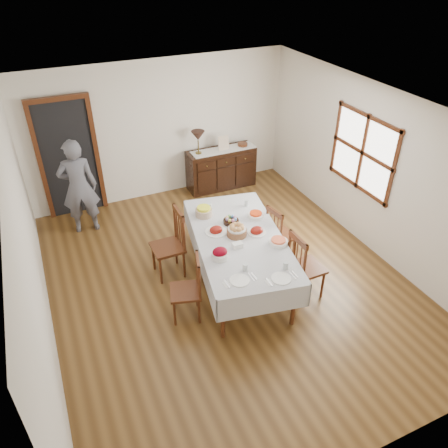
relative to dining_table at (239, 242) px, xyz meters
name	(u,v)px	position (x,y,z in m)	size (l,w,h in m)	color
ground	(227,280)	(-0.14, 0.10, -0.72)	(6.00, 6.00, 0.00)	brown
room_shell	(205,172)	(-0.29, 0.52, 0.93)	(5.02, 6.02, 2.65)	silver
dining_table	(239,242)	(0.00, 0.00, 0.00)	(1.61, 2.54, 0.81)	silver
chair_left_near	(189,288)	(-0.90, -0.36, -0.23)	(0.50, 0.50, 0.96)	#502613
chair_left_far	(171,243)	(-0.82, 0.61, -0.17)	(0.45, 0.45, 1.08)	#502613
chair_right_near	(304,265)	(0.70, -0.63, -0.18)	(0.44, 0.44, 1.05)	#502613
chair_right_far	(279,234)	(0.82, 0.24, -0.23)	(0.45, 0.45, 0.95)	#502613
sideboard	(221,168)	(0.98, 2.81, -0.30)	(1.37, 0.50, 0.82)	black
person	(78,184)	(-1.83, 2.36, 0.18)	(0.56, 0.36, 1.80)	slate
bread_basket	(237,230)	(-0.01, 0.06, 0.17)	(0.28, 0.28, 0.17)	brown
egg_basket	(231,221)	(0.05, 0.37, 0.14)	(0.23, 0.23, 0.11)	black
ham_platter_a	(216,230)	(-0.25, 0.24, 0.12)	(0.32, 0.32, 0.11)	white
ham_platter_b	(257,231)	(0.27, -0.01, 0.13)	(0.27, 0.27, 0.11)	white
beet_bowl	(220,254)	(-0.44, -0.32, 0.16)	(0.22, 0.22, 0.16)	white
carrot_bowl	(256,215)	(0.45, 0.36, 0.13)	(0.24, 0.24, 0.08)	white
pineapple_bowl	(204,212)	(-0.24, 0.73, 0.16)	(0.26, 0.26, 0.15)	tan
casserole_dish	(278,242)	(0.42, -0.37, 0.13)	(0.26, 0.26, 0.08)	white
butter_dish	(237,245)	(-0.13, -0.21, 0.13)	(0.15, 0.11, 0.07)	white
setting_left	(241,276)	(-0.36, -0.79, 0.11)	(0.44, 0.31, 0.10)	white
setting_right	(282,274)	(0.13, -0.97, 0.11)	(0.44, 0.31, 0.10)	white
glass_far_a	(210,207)	(-0.09, 0.85, 0.15)	(0.07, 0.07, 0.11)	silver
glass_far_b	(247,203)	(0.48, 0.72, 0.15)	(0.06, 0.06, 0.11)	silver
runner	(224,150)	(1.02, 2.78, 0.11)	(1.30, 0.35, 0.01)	white
table_lamp	(198,136)	(0.50, 2.81, 0.46)	(0.26, 0.26, 0.46)	brown
picture_frame	(224,143)	(1.02, 2.79, 0.25)	(0.22, 0.08, 0.28)	beige
deco_bowl	(243,145)	(1.44, 2.80, 0.14)	(0.20, 0.20, 0.06)	#502613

